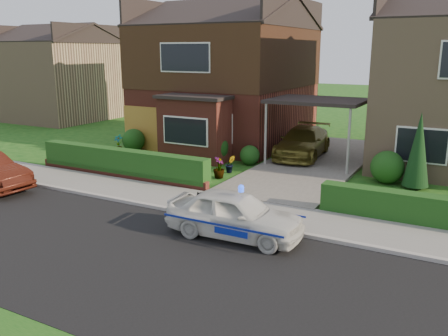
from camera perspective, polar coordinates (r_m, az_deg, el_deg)
The scene contains 21 objects.
ground at distance 11.04m, azimuth -7.23°, elevation -11.44°, with size 120.00×120.00×0.00m, color #134712.
road at distance 11.04m, azimuth -7.23°, elevation -11.44°, with size 60.00×6.00×0.02m, color black.
kerb at distance 13.41m, azimuth 0.37°, elevation -6.34°, with size 60.00×0.16×0.12m, color #9E9993.
sidewalk at distance 14.30m, azimuth 2.36°, elevation -5.09°, with size 60.00×2.00×0.10m, color slate.
driveway at distance 20.48m, azimuth 10.87°, elevation 0.60°, with size 3.80×12.00×0.12m, color #666059.
house_left at distance 24.89m, azimuth 0.36°, elevation 11.91°, with size 7.50×9.53×7.25m.
carport_link at distance 20.01m, azimuth 11.18°, elevation 7.82°, with size 3.80×3.00×2.77m.
garage_door at distance 23.20m, azimuth -9.68°, elevation 4.70°, with size 2.20×0.10×2.10m, color olive.
dwarf_wall at distance 18.33m, azimuth -12.44°, elevation -0.68°, with size 7.70×0.25×0.36m, color maroon.
hedge_left at distance 18.48m, azimuth -12.11°, elevation -1.12°, with size 7.50×0.55×0.90m, color #113410.
shrub_left_far at distance 23.09m, azimuth -10.82°, elevation 3.32°, with size 1.08×1.08×1.08m, color #113410.
shrub_left_mid at distance 20.39m, azimuth -1.30°, elevation 2.51°, with size 1.32×1.32×1.32m, color #113410.
shrub_left_near at distance 19.98m, azimuth 3.12°, elevation 1.55°, with size 0.84×0.84×0.84m, color #113410.
shrub_right_near at distance 18.14m, azimuth 19.05°, elevation 0.09°, with size 1.20×1.20×1.20m, color #113410.
conifer_a at distance 17.67m, azimuth 22.31°, elevation 1.78°, with size 0.90×0.90×2.60m, color black.
neighbour_left at distance 35.41m, azimuth -19.00°, elevation 9.84°, with size 6.50×7.00×5.20m, color tan.
police_car at distance 12.23m, azimuth 1.29°, elevation -5.65°, with size 3.30×3.65×1.39m.
driveway_car at distance 21.27m, azimuth 9.46°, elevation 3.09°, with size 1.80×4.43×1.29m, color olive.
potted_plant_a at distance 23.05m, azimuth -12.56°, elevation 2.89°, with size 0.43×0.29×0.82m, color gray.
potted_plant_b at distance 18.65m, azimuth 0.75°, elevation 0.44°, with size 0.38×0.31×0.70m, color gray.
potted_plant_c at distance 17.85m, azimuth -0.63°, elevation -0.01°, with size 0.45×0.45×0.80m, color gray.
Camera 1 is at (5.90, -8.05, 4.73)m, focal length 38.00 mm.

